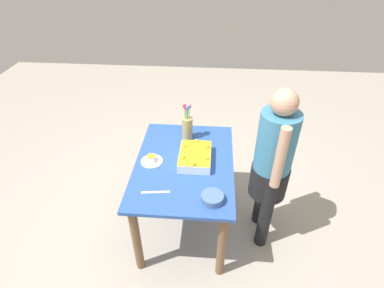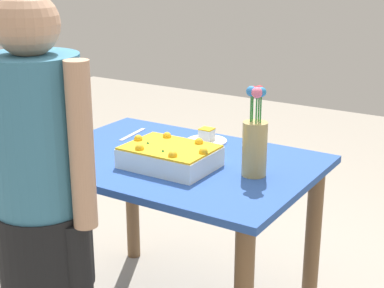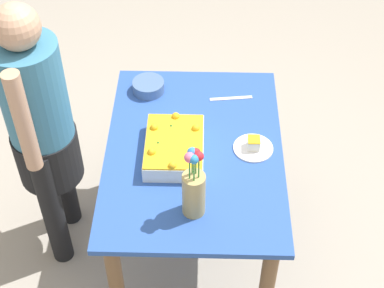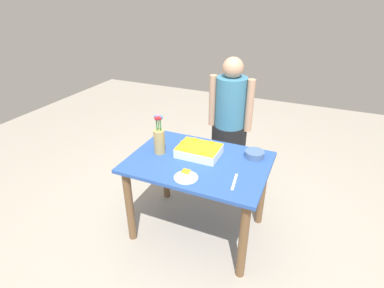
# 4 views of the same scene
# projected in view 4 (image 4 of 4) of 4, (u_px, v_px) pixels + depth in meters

# --- Properties ---
(ground_plane) EXTENTS (8.00, 8.00, 0.00)m
(ground_plane) POSITION_uv_depth(u_px,v_px,m) (198.00, 229.00, 2.87)
(ground_plane) COLOR #A49B8D
(dining_table) EXTENTS (1.16, 0.83, 0.76)m
(dining_table) POSITION_uv_depth(u_px,v_px,m) (198.00, 175.00, 2.58)
(dining_table) COLOR #2B51A4
(dining_table) RESTS_ON ground_plane
(sheet_cake) EXTENTS (0.36, 0.27, 0.11)m
(sheet_cake) POSITION_uv_depth(u_px,v_px,m) (199.00, 150.00, 2.58)
(sheet_cake) COLOR white
(sheet_cake) RESTS_ON dining_table
(serving_plate_with_slice) EXTENTS (0.19, 0.19, 0.06)m
(serving_plate_with_slice) POSITION_uv_depth(u_px,v_px,m) (186.00, 176.00, 2.28)
(serving_plate_with_slice) COLOR white
(serving_plate_with_slice) RESTS_ON dining_table
(cake_knife) EXTENTS (0.05, 0.22, 0.00)m
(cake_knife) POSITION_uv_depth(u_px,v_px,m) (234.00, 182.00, 2.24)
(cake_knife) COLOR silver
(cake_knife) RESTS_ON dining_table
(flower_vase) EXTENTS (0.10, 0.10, 0.36)m
(flower_vase) POSITION_uv_depth(u_px,v_px,m) (159.00, 139.00, 2.58)
(flower_vase) COLOR tan
(flower_vase) RESTS_ON dining_table
(fruit_bowl) EXTENTS (0.16, 0.16, 0.06)m
(fruit_bowl) POSITION_uv_depth(u_px,v_px,m) (255.00, 154.00, 2.56)
(fruit_bowl) COLOR #4B6A98
(fruit_bowl) RESTS_ON dining_table
(person_standing) EXTENTS (0.45, 0.31, 1.49)m
(person_standing) POSITION_uv_depth(u_px,v_px,m) (230.00, 121.00, 3.04)
(person_standing) COLOR black
(person_standing) RESTS_ON ground_plane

